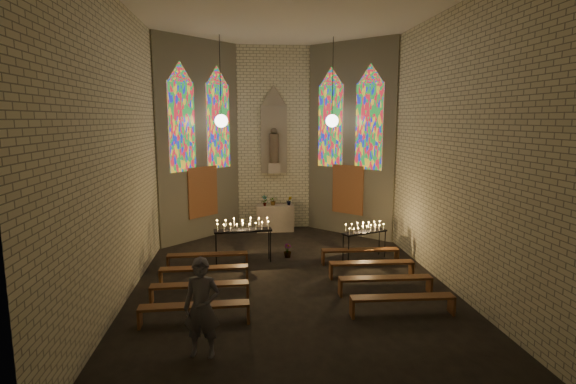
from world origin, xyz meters
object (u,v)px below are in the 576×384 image
(aisle_flower_pot, at_px, (288,251))
(votive_stand_left, at_px, (243,227))
(visitor, at_px, (202,308))
(votive_stand_right, at_px, (365,230))
(altar, at_px, (275,218))

(aisle_flower_pot, height_order, votive_stand_left, votive_stand_left)
(votive_stand_left, xyz_separation_m, visitor, (-0.73, -5.34, -0.16))
(votive_stand_left, bearing_deg, visitor, -103.24)
(aisle_flower_pot, height_order, votive_stand_right, votive_stand_right)
(aisle_flower_pot, distance_m, votive_stand_left, 1.66)
(altar, height_order, visitor, visitor)
(votive_stand_right, bearing_deg, visitor, -152.30)
(aisle_flower_pot, xyz_separation_m, votive_stand_left, (-1.37, -0.34, 0.86))
(aisle_flower_pot, bearing_deg, visitor, -110.34)
(altar, relative_size, votive_stand_left, 0.80)
(altar, bearing_deg, visitor, -102.17)
(votive_stand_right, bearing_deg, altar, 100.89)
(votive_stand_left, distance_m, visitor, 5.39)
(aisle_flower_pot, height_order, visitor, visitor)
(votive_stand_left, bearing_deg, altar, 66.47)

